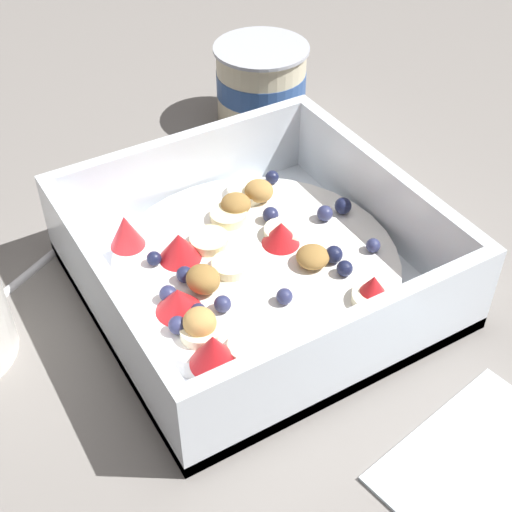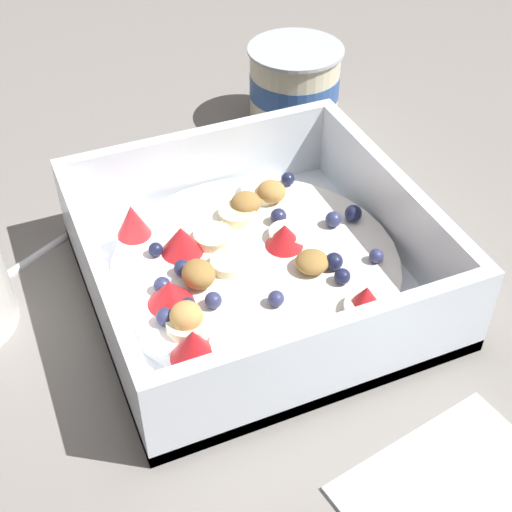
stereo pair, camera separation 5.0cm
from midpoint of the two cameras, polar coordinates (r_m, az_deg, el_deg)
The scene contains 4 objects.
ground_plane at distance 0.52m, azimuth -5.37°, elevation -2.44°, with size 2.40×2.40×0.00m, color gray.
fruit_bowl at distance 0.51m, azimuth -3.00°, elevation -0.96°, with size 0.23×0.23×0.07m.
spoon at distance 0.59m, azimuth -15.27°, elevation 2.82°, with size 0.10×0.16×0.01m.
yogurt_cup at distance 0.69m, azimuth -1.73°, elevation 13.39°, with size 0.09×0.09×0.08m.
Camera 1 is at (0.34, -0.17, 0.36)m, focal length 50.52 mm.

